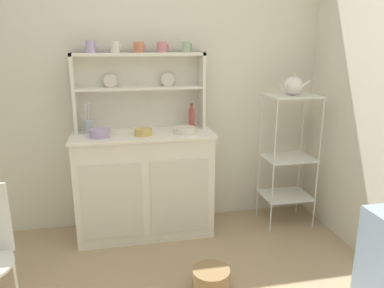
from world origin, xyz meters
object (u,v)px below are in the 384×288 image
(floor_basket, at_px, (211,279))
(cup_lilac_0, at_px, (91,47))
(utensil_jar, at_px, (89,126))
(hutch_cabinet, at_px, (145,183))
(jam_bottle, at_px, (192,118))
(bakers_rack, at_px, (289,149))
(hutch_shelf_unit, at_px, (140,85))
(bowl_mixing_large, at_px, (100,133))
(porcelain_teapot, at_px, (293,86))

(floor_basket, xyz_separation_m, cup_lilac_0, (-0.71, 0.97, 1.46))
(floor_basket, height_order, utensil_jar, utensil_jar)
(hutch_cabinet, bearing_deg, jam_bottle, 11.80)
(bakers_rack, relative_size, jam_bottle, 5.51)
(floor_basket, distance_m, cup_lilac_0, 1.89)
(hutch_shelf_unit, xyz_separation_m, bowl_mixing_large, (-0.33, -0.24, -0.33))
(porcelain_teapot, bearing_deg, bowl_mixing_large, -179.39)
(hutch_cabinet, relative_size, cup_lilac_0, 12.52)
(hutch_cabinet, height_order, cup_lilac_0, cup_lilac_0)
(jam_bottle, xyz_separation_m, utensil_jar, (-0.83, -0.01, -0.03))
(hutch_cabinet, bearing_deg, floor_basket, -67.35)
(hutch_cabinet, distance_m, bowl_mixing_large, 0.56)
(utensil_jar, bearing_deg, cup_lilac_0, 39.34)
(cup_lilac_0, distance_m, porcelain_teapot, 1.63)
(hutch_shelf_unit, xyz_separation_m, porcelain_teapot, (1.23, -0.22, -0.01))
(hutch_shelf_unit, bearing_deg, porcelain_teapot, -10.10)
(floor_basket, bearing_deg, porcelain_teapot, 42.09)
(bakers_rack, relative_size, cup_lilac_0, 12.84)
(cup_lilac_0, height_order, jam_bottle, cup_lilac_0)
(bakers_rack, bearing_deg, floor_basket, -137.96)
(cup_lilac_0, height_order, utensil_jar, cup_lilac_0)
(utensil_jar, distance_m, porcelain_teapot, 1.68)
(hutch_shelf_unit, height_order, jam_bottle, hutch_shelf_unit)
(bowl_mixing_large, relative_size, porcelain_teapot, 0.63)
(hutch_cabinet, height_order, bowl_mixing_large, bowl_mixing_large)
(jam_bottle, distance_m, utensil_jar, 0.83)
(cup_lilac_0, relative_size, utensil_jar, 0.36)
(hutch_cabinet, bearing_deg, hutch_shelf_unit, 90.00)
(floor_basket, distance_m, porcelain_teapot, 1.65)
(utensil_jar, bearing_deg, porcelain_teapot, -4.68)
(jam_bottle, height_order, utensil_jar, utensil_jar)
(bowl_mixing_large, bearing_deg, cup_lilac_0, 99.63)
(utensil_jar, xyz_separation_m, porcelain_teapot, (1.65, -0.13, 0.29))
(hutch_cabinet, relative_size, porcelain_teapot, 4.61)
(hutch_shelf_unit, distance_m, porcelain_teapot, 1.25)
(cup_lilac_0, distance_m, utensil_jar, 0.61)
(utensil_jar, bearing_deg, floor_basket, -50.40)
(bakers_rack, relative_size, porcelain_teapot, 4.73)
(jam_bottle, bearing_deg, utensil_jar, -179.42)
(bowl_mixing_large, distance_m, jam_bottle, 0.76)
(hutch_shelf_unit, bearing_deg, cup_lilac_0, -173.54)
(bakers_rack, relative_size, utensil_jar, 4.57)
(bakers_rack, distance_m, cup_lilac_0, 1.82)
(hutch_shelf_unit, distance_m, bakers_rack, 1.37)
(jam_bottle, bearing_deg, floor_basket, -93.55)
(utensil_jar, relative_size, porcelain_teapot, 1.03)
(bowl_mixing_large, height_order, porcelain_teapot, porcelain_teapot)
(bowl_mixing_large, bearing_deg, hutch_shelf_unit, 35.92)
(hutch_shelf_unit, relative_size, bakers_rack, 0.91)
(jam_bottle, bearing_deg, hutch_shelf_unit, 169.48)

